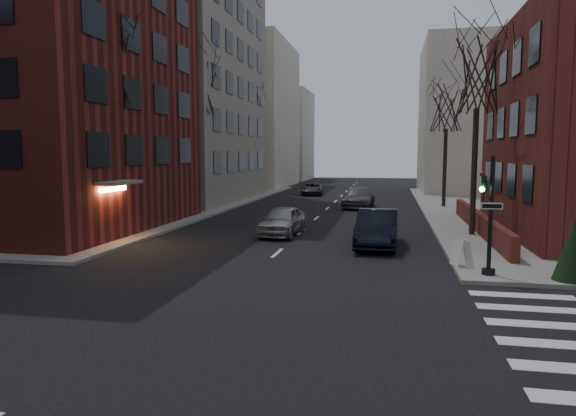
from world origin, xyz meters
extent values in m
plane|color=black|center=(0.00, 0.00, 0.00)|extent=(160.00, 160.00, 0.00)
cube|color=maroon|center=(-15.50, 16.50, 9.00)|extent=(15.00, 15.00, 18.00)
cube|color=gray|center=(-17.00, 34.00, 14.00)|extent=(18.00, 18.00, 28.00)
cube|color=maroon|center=(9.30, 19.00, 0.65)|extent=(0.35, 16.00, 1.00)
cube|color=beige|center=(-15.00, 55.00, 9.00)|extent=(14.00, 16.00, 18.00)
cube|color=beige|center=(15.00, 50.00, 8.00)|extent=(14.00, 14.00, 16.00)
cube|color=beige|center=(-13.00, 72.00, 7.00)|extent=(10.00, 12.00, 14.00)
cylinder|color=black|center=(8.00, 9.00, 2.15)|extent=(0.14, 0.14, 4.00)
cylinder|color=black|center=(8.00, 9.00, 0.25)|extent=(0.44, 0.44, 0.20)
imported|color=black|center=(7.75, 9.00, 3.00)|extent=(0.16, 0.20, 1.00)
sphere|color=#19FF4C|center=(7.68, 8.95, 3.05)|extent=(0.18, 0.18, 0.18)
cube|color=white|center=(8.00, 8.88, 2.50)|extent=(0.70, 0.03, 0.22)
cylinder|color=#2D231C|center=(-8.80, 14.00, 3.47)|extent=(0.28, 0.28, 6.65)
cylinder|color=#2D231C|center=(-8.80, 26.00, 3.65)|extent=(0.28, 0.28, 7.00)
cylinder|color=#2D231C|center=(-8.80, 40.00, 3.30)|extent=(0.28, 0.28, 6.30)
cylinder|color=#2D231C|center=(8.80, 18.00, 3.30)|extent=(0.28, 0.28, 6.30)
cylinder|color=#2D231C|center=(8.80, 32.00, 3.12)|extent=(0.28, 0.28, 5.95)
cylinder|color=black|center=(-8.20, 22.00, 3.15)|extent=(0.12, 0.12, 6.00)
sphere|color=#FFA54C|center=(-8.20, 22.00, 6.25)|extent=(0.36, 0.36, 0.36)
cylinder|color=black|center=(-8.20, 42.00, 3.15)|extent=(0.12, 0.12, 6.00)
sphere|color=#FFA54C|center=(-8.20, 42.00, 6.25)|extent=(0.36, 0.36, 0.36)
imported|color=black|center=(4.15, 14.39, 0.84)|extent=(1.91, 5.13, 1.67)
imported|color=#A0A0A5|center=(-0.80, 16.83, 0.75)|extent=(2.03, 4.51, 1.50)
imported|color=#46454B|center=(2.32, 31.19, 0.79)|extent=(2.48, 5.55, 1.58)
imported|color=#39393D|center=(-3.06, 42.53, 0.62)|extent=(2.48, 4.64, 1.24)
cube|color=white|center=(7.30, 10.23, 0.64)|extent=(0.63, 0.73, 0.98)
cone|color=black|center=(10.50, 8.67, 1.15)|extent=(1.29, 1.29, 2.00)
camera|label=1|loc=(4.64, -9.06, 4.26)|focal=32.00mm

